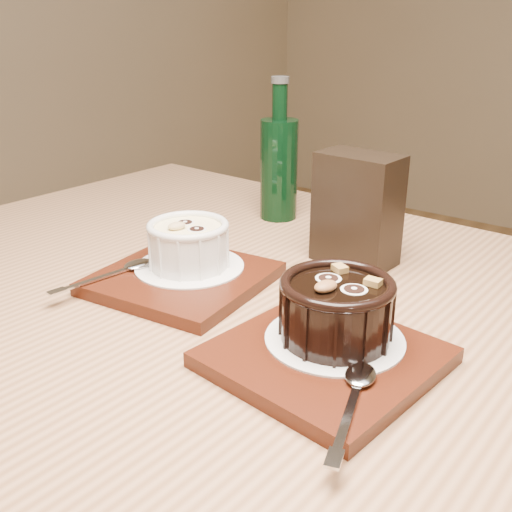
{
  "coord_description": "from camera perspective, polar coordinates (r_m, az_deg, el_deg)",
  "views": [
    {
      "loc": [
        0.19,
        -0.67,
        1.05
      ],
      "look_at": [
        -0.16,
        -0.21,
        0.81
      ],
      "focal_mm": 42.0,
      "sensor_mm": 36.0,
      "label": 1
    }
  ],
  "objects": [
    {
      "name": "doily_right",
      "position": [
        0.57,
        7.49,
        -7.8
      ],
      "size": [
        0.13,
        0.13,
        0.0
      ],
      "primitive_type": "cylinder",
      "color": "white",
      "rests_on": "tray_right"
    },
    {
      "name": "tray_right",
      "position": [
        0.55,
        6.52,
        -9.59
      ],
      "size": [
        0.2,
        0.2,
        0.01
      ],
      "primitive_type": "cube",
      "rotation": [
        0.0,
        0.0,
        -0.1
      ],
      "color": "#43180B",
      "rests_on": "table"
    },
    {
      "name": "table",
      "position": [
        0.69,
        2.63,
        -12.3
      ],
      "size": [
        1.22,
        0.84,
        0.75
      ],
      "rotation": [
        0.0,
        0.0,
        -0.03
      ],
      "color": "brown",
      "rests_on": "ground"
    },
    {
      "name": "green_bottle",
      "position": [
        0.92,
        2.19,
        8.62
      ],
      "size": [
        0.06,
        0.06,
        0.21
      ],
      "color": "black",
      "rests_on": "table"
    },
    {
      "name": "ramekin_dark",
      "position": [
        0.55,
        7.66,
        -4.79
      ],
      "size": [
        0.11,
        0.11,
        0.06
      ],
      "rotation": [
        0.0,
        0.0,
        -0.22
      ],
      "color": "black",
      "rests_on": "doily_right"
    },
    {
      "name": "spoon_left",
      "position": [
        0.71,
        -13.47,
        -1.52
      ],
      "size": [
        0.04,
        0.14,
        0.01
      ],
      "primitive_type": null,
      "rotation": [
        0.0,
        0.0,
        -0.14
      ],
      "color": "silver",
      "rests_on": "tray_left"
    },
    {
      "name": "spoon_right",
      "position": [
        0.48,
        9.22,
        -13.25
      ],
      "size": [
        0.07,
        0.14,
        0.01
      ],
      "primitive_type": null,
      "rotation": [
        0.0,
        0.0,
        0.33
      ],
      "color": "silver",
      "rests_on": "tray_right"
    },
    {
      "name": "tray_left",
      "position": [
        0.71,
        -7.0,
        -2.14
      ],
      "size": [
        0.2,
        0.2,
        0.01
      ],
      "primitive_type": "cube",
      "rotation": [
        0.0,
        0.0,
        0.12
      ],
      "color": "#43180B",
      "rests_on": "table"
    },
    {
      "name": "doily_left",
      "position": [
        0.72,
        -6.34,
        -0.98
      ],
      "size": [
        0.13,
        0.13,
        0.0
      ],
      "primitive_type": "cylinder",
      "color": "white",
      "rests_on": "tray_left"
    },
    {
      "name": "ramekin_white",
      "position": [
        0.71,
        -6.45,
        1.31
      ],
      "size": [
        0.1,
        0.1,
        0.06
      ],
      "rotation": [
        0.0,
        0.0,
        -0.32
      ],
      "color": "silver",
      "rests_on": "doily_left"
    },
    {
      "name": "condiment_stand",
      "position": [
        0.76,
        9.61,
        4.4
      ],
      "size": [
        0.1,
        0.07,
        0.14
      ],
      "primitive_type": "cube",
      "rotation": [
        0.0,
        0.0,
        -0.05
      ],
      "color": "black",
      "rests_on": "table"
    }
  ]
}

